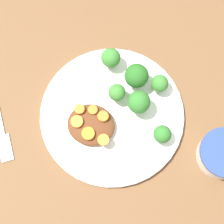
{
  "coord_description": "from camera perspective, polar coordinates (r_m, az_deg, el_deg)",
  "views": [
    {
      "loc": [
        0.05,
        -0.2,
        0.71
      ],
      "look_at": [
        0.0,
        0.0,
        0.03
      ],
      "focal_mm": 60.0,
      "sensor_mm": 36.0,
      "label": 1
    }
  ],
  "objects": [
    {
      "name": "plate",
      "position": [
        0.73,
        0.0,
        -0.44
      ],
      "size": [
        0.28,
        0.28,
        0.02
      ],
      "color": "white",
      "rests_on": "ground_plane"
    },
    {
      "name": "carrot_slice_2",
      "position": [
        0.69,
        -3.66,
        -3.28
      ],
      "size": [
        0.02,
        0.02,
        0.01
      ],
      "primitive_type": "cylinder",
      "color": "orange",
      "rests_on": "stew_mound"
    },
    {
      "name": "broccoli_floret_4",
      "position": [
        0.73,
        7.26,
        4.3
      ],
      "size": [
        0.03,
        0.03,
        0.05
      ],
      "color": "#759E51",
      "rests_on": "plate"
    },
    {
      "name": "stew_mound",
      "position": [
        0.71,
        -3.21,
        -1.96
      ],
      "size": [
        0.09,
        0.08,
        0.02
      ],
      "primitive_type": "ellipsoid",
      "color": "brown",
      "rests_on": "plate"
    },
    {
      "name": "fork",
      "position": [
        0.77,
        -16.59,
        -2.21
      ],
      "size": [
        0.11,
        0.16,
        0.01
      ],
      "rotation": [
        0.0,
        0.0,
        11.55
      ],
      "color": "silver",
      "rests_on": "ground_plane"
    },
    {
      "name": "ground_plane",
      "position": [
        0.74,
        0.0,
        -0.64
      ],
      "size": [
        4.0,
        4.0,
        0.0
      ],
      "primitive_type": "plane",
      "color": "brown"
    },
    {
      "name": "broccoli_floret_3",
      "position": [
        0.74,
        -0.18,
        8.19
      ],
      "size": [
        0.04,
        0.04,
        0.05
      ],
      "color": "#759E51",
      "rests_on": "plate"
    },
    {
      "name": "carrot_slice_4",
      "position": [
        0.7,
        -1.38,
        -0.66
      ],
      "size": [
        0.02,
        0.02,
        0.01
      ],
      "primitive_type": "cylinder",
      "color": "orange",
      "rests_on": "stew_mound"
    },
    {
      "name": "carrot_slice_3",
      "position": [
        0.71,
        -2.95,
        0.33
      ],
      "size": [
        0.02,
        0.02,
        0.0
      ],
      "primitive_type": "cylinder",
      "color": "orange",
      "rests_on": "stew_mound"
    },
    {
      "name": "carrot_slice_1",
      "position": [
        0.7,
        -5.37,
        -1.47
      ],
      "size": [
        0.02,
        0.02,
        0.01
      ],
      "primitive_type": "cylinder",
      "color": "orange",
      "rests_on": "stew_mound"
    },
    {
      "name": "broccoli_floret_2",
      "position": [
        0.71,
        0.91,
        2.89
      ],
      "size": [
        0.03,
        0.03,
        0.05
      ],
      "color": "#7FA85B",
      "rests_on": "plate"
    },
    {
      "name": "dip_bowl",
      "position": [
        0.73,
        16.55,
        -6.11
      ],
      "size": [
        0.09,
        0.09,
        0.04
      ],
      "color": "white",
      "rests_on": "ground_plane"
    },
    {
      "name": "carrot_slice_5",
      "position": [
        0.69,
        -1.42,
        -4.23
      ],
      "size": [
        0.02,
        0.02,
        0.01
      ],
      "primitive_type": "cylinder",
      "color": "orange",
      "rests_on": "stew_mound"
    },
    {
      "name": "carrot_slice_0",
      "position": [
        0.71,
        -4.97,
        0.43
      ],
      "size": [
        0.02,
        0.02,
        0.01
      ],
      "primitive_type": "cylinder",
      "color": "orange",
      "rests_on": "stew_mound"
    },
    {
      "name": "broccoli_floret_0",
      "position": [
        0.72,
        3.76,
        5.47
      ],
      "size": [
        0.05,
        0.05,
        0.06
      ],
      "color": "#7FA85B",
      "rests_on": "plate"
    },
    {
      "name": "broccoli_floret_1",
      "position": [
        0.7,
        4.11,
        1.48
      ],
      "size": [
        0.04,
        0.04,
        0.06
      ],
      "color": "#7FA85B",
      "rests_on": "plate"
    },
    {
      "name": "broccoli_floret_5",
      "position": [
        0.7,
        7.64,
        -3.41
      ],
      "size": [
        0.03,
        0.03,
        0.04
      ],
      "color": "#759E51",
      "rests_on": "plate"
    }
  ]
}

